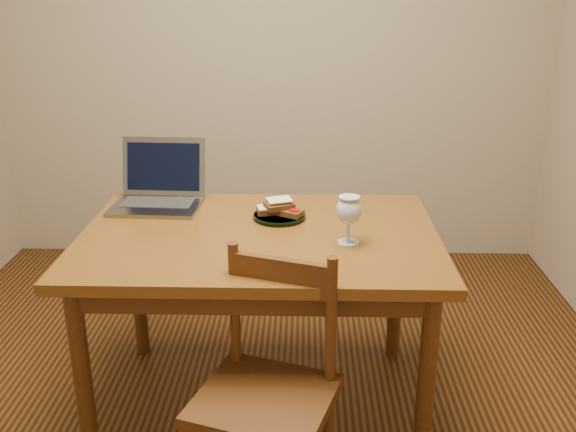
{
  "coord_description": "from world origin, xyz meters",
  "views": [
    {
      "loc": [
        0.19,
        -2.12,
        1.6
      ],
      "look_at": [
        0.14,
        0.06,
        0.8
      ],
      "focal_mm": 40.0,
      "sensor_mm": 36.0,
      "label": 1
    }
  ],
  "objects_px": {
    "table": "(260,254)",
    "chair": "(267,381)",
    "plate": "(279,216)",
    "milk_glass": "(349,220)",
    "laptop": "(160,187)"
  },
  "relations": [
    {
      "from": "table",
      "to": "chair",
      "type": "relative_size",
      "value": 2.62
    },
    {
      "from": "table",
      "to": "plate",
      "type": "relative_size",
      "value": 6.38
    },
    {
      "from": "table",
      "to": "milk_glass",
      "type": "relative_size",
      "value": 7.44
    },
    {
      "from": "table",
      "to": "milk_glass",
      "type": "height_order",
      "value": "milk_glass"
    },
    {
      "from": "chair",
      "to": "plate",
      "type": "xyz_separation_m",
      "value": [
        0.01,
        0.67,
        0.29
      ]
    },
    {
      "from": "table",
      "to": "milk_glass",
      "type": "distance_m",
      "value": 0.37
    },
    {
      "from": "table",
      "to": "chair",
      "type": "height_order",
      "value": "chair"
    },
    {
      "from": "chair",
      "to": "laptop",
      "type": "distance_m",
      "value": 1.03
    },
    {
      "from": "table",
      "to": "milk_glass",
      "type": "xyz_separation_m",
      "value": [
        0.32,
        -0.09,
        0.17
      ]
    },
    {
      "from": "table",
      "to": "milk_glass",
      "type": "bearing_deg",
      "value": -16.5
    },
    {
      "from": "table",
      "to": "plate",
      "type": "distance_m",
      "value": 0.19
    },
    {
      "from": "plate",
      "to": "laptop",
      "type": "xyz_separation_m",
      "value": [
        -0.5,
        0.18,
        0.06
      ]
    },
    {
      "from": "chair",
      "to": "plate",
      "type": "bearing_deg",
      "value": 107.36
    },
    {
      "from": "table",
      "to": "plate",
      "type": "xyz_separation_m",
      "value": [
        0.07,
        0.15,
        0.09
      ]
    },
    {
      "from": "milk_glass",
      "to": "table",
      "type": "bearing_deg",
      "value": 163.5
    }
  ]
}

